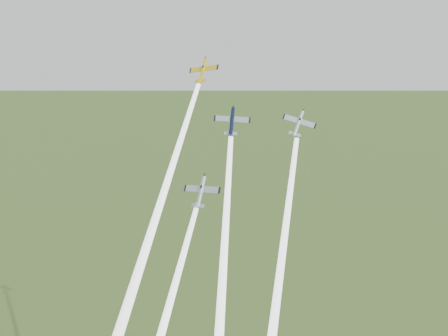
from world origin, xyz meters
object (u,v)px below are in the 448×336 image
Objects in this scene: plane_silver_low at (201,192)px; plane_silver_right at (299,123)px; plane_navy at (232,121)px; plane_yellow at (203,70)px.

plane_silver_right is at bearing 49.17° from plane_silver_low.
plane_silver_right is (10.80, 7.10, -0.72)m from plane_navy.
plane_silver_low is at bearing -130.14° from plane_navy.
plane_yellow is at bearing 117.41° from plane_silver_low.
plane_silver_right is (21.80, -3.31, -8.91)m from plane_yellow.
plane_yellow is 1.01× the size of plane_navy.
plane_navy is at bearing -38.07° from plane_yellow.
plane_yellow is 17.22m from plane_navy.
plane_navy is 14.38m from plane_silver_low.
plane_yellow reaches higher than plane_silver_right.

